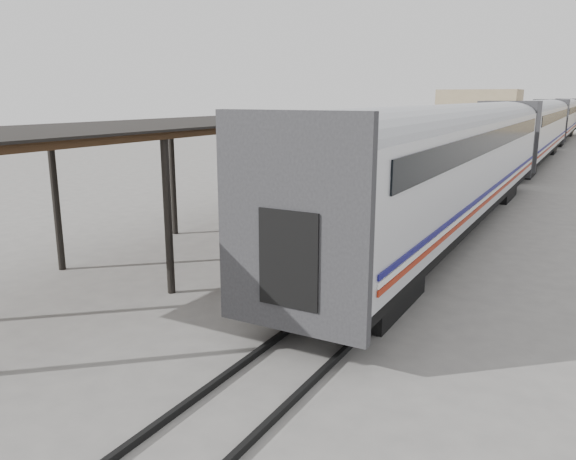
# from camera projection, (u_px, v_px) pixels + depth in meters

# --- Properties ---
(ground) EXTENTS (160.00, 160.00, 0.00)m
(ground) POSITION_uv_depth(u_px,v_px,m) (258.00, 279.00, 15.43)
(ground) COLOR slate
(ground) RESTS_ON ground
(train) EXTENTS (3.45, 76.01, 4.01)m
(train) POSITION_uv_depth(u_px,v_px,m) (533.00, 127.00, 42.01)
(train) COLOR silver
(train) RESTS_ON ground
(canopy) EXTENTS (4.90, 64.30, 4.15)m
(canopy) POSITION_uv_depth(u_px,v_px,m) (409.00, 111.00, 36.50)
(canopy) COLOR #422B19
(canopy) RESTS_ON ground
(rails) EXTENTS (1.54, 150.00, 0.12)m
(rails) POSITION_uv_depth(u_px,v_px,m) (530.00, 162.00, 42.79)
(rails) COLOR black
(rails) RESTS_ON ground
(building_left) EXTENTS (12.00, 8.00, 6.00)m
(building_left) POSITION_uv_depth(u_px,v_px,m) (479.00, 109.00, 89.15)
(building_left) COLOR tan
(building_left) RESTS_ON ground
(baggage_cart) EXTENTS (1.56, 2.55, 0.86)m
(baggage_cart) POSITION_uv_depth(u_px,v_px,m) (268.00, 255.00, 15.37)
(baggage_cart) COLOR brown
(baggage_cart) RESTS_ON ground
(suitcase_stack) EXTENTS (1.31, 1.07, 0.58)m
(suitcase_stack) POSITION_uv_depth(u_px,v_px,m) (273.00, 237.00, 15.60)
(suitcase_stack) COLOR #373739
(suitcase_stack) RESTS_ON baggage_cart
(luggage_tug) EXTENTS (1.14, 1.49, 1.17)m
(luggage_tug) POSITION_uv_depth(u_px,v_px,m) (378.00, 180.00, 29.92)
(luggage_tug) COLOR maroon
(luggage_tug) RESTS_ON ground
(porter) EXTENTS (0.50, 0.67, 1.69)m
(porter) POSITION_uv_depth(u_px,v_px,m) (263.00, 223.00, 14.46)
(porter) COLOR navy
(porter) RESTS_ON baggage_cart
(pedestrian) EXTENTS (1.04, 0.62, 1.66)m
(pedestrian) POSITION_uv_depth(u_px,v_px,m) (367.00, 183.00, 27.12)
(pedestrian) COLOR black
(pedestrian) RESTS_ON ground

